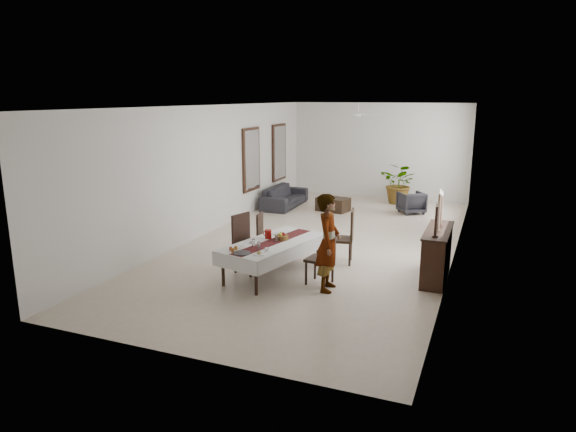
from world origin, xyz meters
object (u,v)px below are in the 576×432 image
(sideboard_body, at_px, (437,255))
(sofa, at_px, (285,196))
(woman, at_px, (328,243))
(red_pitcher, at_px, (268,234))
(dining_table_top, at_px, (273,243))

(sideboard_body, height_order, sofa, sideboard_body)
(woman, bearing_deg, sideboard_body, -59.48)
(red_pitcher, xyz_separation_m, woman, (1.40, -0.53, 0.12))
(red_pitcher, bearing_deg, sofa, 109.19)
(red_pitcher, bearing_deg, sideboard_body, 14.16)
(sideboard_body, bearing_deg, sofa, 135.80)
(dining_table_top, distance_m, sofa, 6.42)
(woman, xyz_separation_m, sofa, (-3.44, 6.37, -0.56))
(sofa, bearing_deg, sideboard_body, -135.45)
(red_pitcher, distance_m, woman, 1.51)
(sideboard_body, xyz_separation_m, sofa, (-5.18, 5.04, -0.15))
(sofa, bearing_deg, woman, -152.89)
(dining_table_top, relative_size, sofa, 0.98)
(red_pitcher, height_order, sideboard_body, sideboard_body)
(red_pitcher, xyz_separation_m, sideboard_body, (3.15, 0.80, -0.29))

